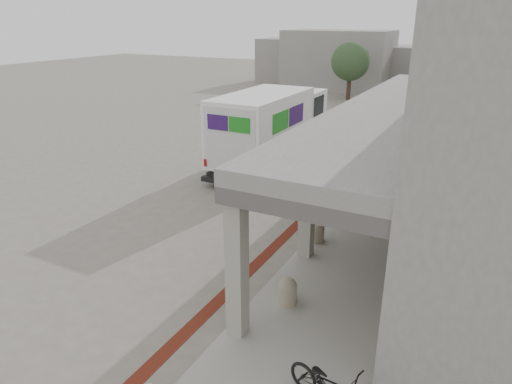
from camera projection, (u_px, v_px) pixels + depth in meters
The scene contains 12 objects.
ground at pixel (235, 249), 13.98m from camera, with size 120.00×120.00×0.00m, color slate.
bike_lane_stripe at pixel (291, 230), 15.20m from camera, with size 0.35×40.00×0.01m, color #591E11.
sidewalk at pixel (364, 280), 12.23m from camera, with size 4.40×28.00×0.12m, color gray.
transit_building at pixel (508, 134), 13.53m from camera, with size 7.60×17.00×7.00m.
distant_backdrop at pixel (396, 61), 43.92m from camera, with size 28.00×10.00×6.50m.
tree_left at pixel (350, 62), 38.16m from camera, with size 3.20×3.20×4.80m.
tree_mid at pixel (442, 63), 36.79m from camera, with size 3.20×3.20×4.80m.
fedex_truck at pixel (272, 127), 21.21m from camera, with size 2.66×8.35×3.56m.
bench at pixel (418, 265), 12.30m from camera, with size 0.54×1.74×0.40m.
bollard_near at pixel (288, 290), 11.05m from camera, with size 0.45×0.45×0.68m.
bollard_far at pixel (317, 231), 14.11m from camera, with size 0.44×0.44×0.66m.
utility_cabinet at pixel (401, 280), 11.09m from camera, with size 0.51×0.67×1.12m, color slate.
Camera 1 is at (6.33, -10.71, 6.65)m, focal length 32.00 mm.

